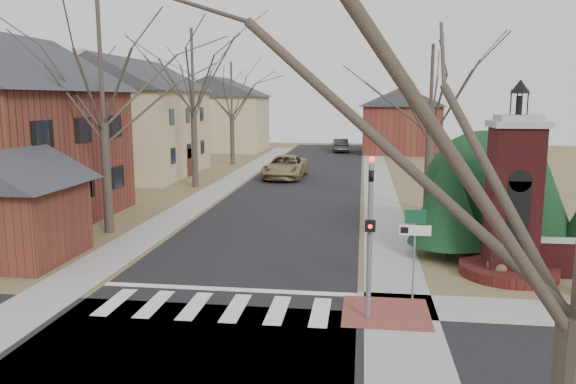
% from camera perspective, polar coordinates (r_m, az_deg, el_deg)
% --- Properties ---
extents(ground, '(120.00, 120.00, 0.00)m').
position_cam_1_polar(ground, '(15.70, -8.17, -12.57)').
color(ground, brown).
rests_on(ground, ground).
extents(main_street, '(8.00, 70.00, 0.01)m').
position_cam_1_polar(main_street, '(36.68, 1.15, 0.31)').
color(main_street, black).
rests_on(main_street, ground).
extents(cross_street, '(120.00, 8.00, 0.01)m').
position_cam_1_polar(cross_street, '(13.10, -11.89, -17.35)').
color(cross_street, black).
rests_on(cross_street, ground).
extents(crosswalk_zone, '(8.00, 2.20, 0.02)m').
position_cam_1_polar(crosswalk_zone, '(16.42, -7.40, -11.52)').
color(crosswalk_zone, silver).
rests_on(crosswalk_zone, ground).
extents(stop_bar, '(8.00, 0.35, 0.02)m').
position_cam_1_polar(stop_bar, '(17.78, -6.14, -9.82)').
color(stop_bar, silver).
rests_on(stop_bar, ground).
extents(sidewalk_right_main, '(2.00, 60.00, 0.02)m').
position_cam_1_polar(sidewalk_right_main, '(36.47, 9.30, 0.14)').
color(sidewalk_right_main, gray).
rests_on(sidewalk_right_main, ground).
extents(sidewalk_left, '(2.00, 60.00, 0.02)m').
position_cam_1_polar(sidewalk_left, '(37.62, -6.74, 0.49)').
color(sidewalk_left, gray).
rests_on(sidewalk_left, ground).
extents(curb_apron, '(2.40, 2.40, 0.02)m').
position_cam_1_polar(curb_apron, '(16.11, 9.91, -12.00)').
color(curb_apron, brown).
rests_on(curb_apron, ground).
extents(traffic_signal_pole, '(0.28, 0.41, 4.50)m').
position_cam_1_polar(traffic_signal_pole, '(14.92, 8.33, -3.34)').
color(traffic_signal_pole, slate).
rests_on(traffic_signal_pole, ground).
extents(sign_post, '(0.90, 0.07, 2.75)m').
position_cam_1_polar(sign_post, '(16.51, 12.73, -4.49)').
color(sign_post, slate).
rests_on(sign_post, ground).
extents(brick_gate_monument, '(3.20, 3.20, 6.47)m').
position_cam_1_polar(brick_gate_monument, '(19.95, 21.79, -1.90)').
color(brick_gate_monument, '#4D1617').
rests_on(brick_gate_monument, ground).
extents(house_stucco_left, '(9.80, 12.80, 9.28)m').
position_cam_1_polar(house_stucco_left, '(44.60, -15.73, 7.53)').
color(house_stucco_left, tan).
rests_on(house_stucco_left, ground).
extents(garage_left, '(4.80, 4.80, 4.29)m').
position_cam_1_polar(garage_left, '(22.64, -26.28, -0.73)').
color(garage_left, brown).
rests_on(garage_left, ground).
extents(house_distant_left, '(10.80, 8.80, 8.53)m').
position_cam_1_polar(house_distant_left, '(64.05, -6.99, 8.01)').
color(house_distant_left, tan).
rests_on(house_distant_left, ground).
extents(house_distant_right, '(8.80, 8.80, 7.30)m').
position_cam_1_polar(house_distant_right, '(62.14, 11.33, 7.29)').
color(house_distant_right, brown).
rests_on(house_distant_right, ground).
extents(evergreen_near, '(2.80, 2.80, 4.10)m').
position_cam_1_polar(evergreen_near, '(21.51, 15.88, -0.43)').
color(evergreen_near, '#473D33').
rests_on(evergreen_near, ground).
extents(evergreen_mid, '(3.40, 3.40, 4.70)m').
position_cam_1_polar(evergreen_mid, '(23.33, 23.54, 0.64)').
color(evergreen_mid, '#473D33').
rests_on(evergreen_mid, ground).
extents(evergreen_mass, '(4.80, 4.80, 4.80)m').
position_cam_1_polar(evergreen_mass, '(24.24, 19.27, 0.73)').
color(evergreen_mass, black).
rests_on(evergreen_mass, ground).
extents(bare_tree_0, '(8.05, 8.05, 11.15)m').
position_cam_1_polar(bare_tree_0, '(25.57, -18.55, 13.12)').
color(bare_tree_0, '#473D33').
rests_on(bare_tree_0, ground).
extents(bare_tree_1, '(8.40, 8.40, 11.64)m').
position_cam_1_polar(bare_tree_1, '(37.70, -9.70, 12.67)').
color(bare_tree_1, '#473D33').
rests_on(bare_tree_1, ground).
extents(bare_tree_2, '(7.35, 7.35, 10.19)m').
position_cam_1_polar(bare_tree_2, '(50.34, -5.77, 10.79)').
color(bare_tree_2, '#473D33').
rests_on(bare_tree_2, ground).
extents(bare_tree_3, '(7.00, 7.00, 9.70)m').
position_cam_1_polar(bare_tree_3, '(30.19, 14.40, 10.77)').
color(bare_tree_3, '#473D33').
rests_on(bare_tree_3, ground).
extents(pickup_truck, '(2.95, 6.12, 1.68)m').
position_cam_1_polar(pickup_truck, '(41.60, -0.27, 2.57)').
color(pickup_truck, '#978052').
rests_on(pickup_truck, ground).
extents(distant_car, '(2.03, 4.58, 1.46)m').
position_cam_1_polar(distant_car, '(62.18, 5.34, 4.74)').
color(distant_car, '#2C2E33').
rests_on(distant_car, ground).
extents(dry_shrub_left, '(0.79, 0.79, 0.79)m').
position_cam_1_polar(dry_shrub_left, '(19.90, 20.63, -7.10)').
color(dry_shrub_left, brown).
rests_on(dry_shrub_left, ground).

